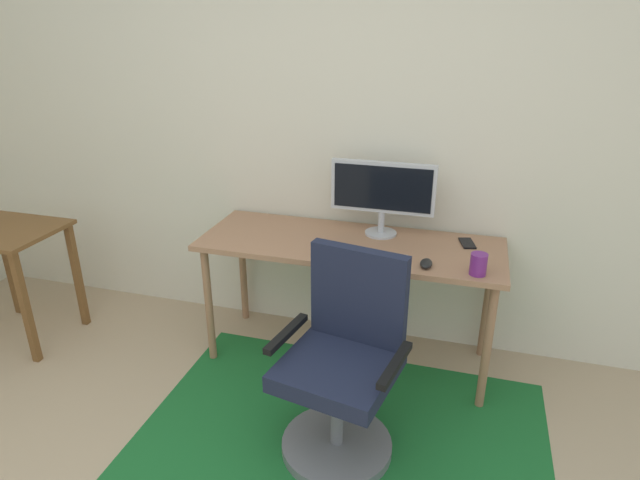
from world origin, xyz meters
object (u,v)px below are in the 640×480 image
desk (350,254)px  side_table (8,251)px  office_chair (343,373)px  coffee_cup (478,264)px  monitor (383,191)px  keyboard (364,257)px  cell_phone (467,243)px  computer_mouse (426,263)px

desk → side_table: (-2.03, -0.34, -0.09)m
office_chair → coffee_cup: bearing=52.4°
monitor → side_table: 2.26m
desk → keyboard: size_ratio=3.85×
coffee_cup → cell_phone: 0.37m
office_chair → cell_phone: bearing=71.2°
coffee_cup → side_table: 2.71m
keyboard → cell_phone: size_ratio=3.07×
cell_phone → side_table: bearing=175.5°
monitor → office_chair: (-0.00, -0.86, -0.60)m
monitor → computer_mouse: monitor is taller
monitor → cell_phone: (0.48, -0.01, -0.25)m
coffee_cup → desk: bearing=162.1°
keyboard → office_chair: office_chair is taller
computer_mouse → side_table: computer_mouse is taller
cell_phone → side_table: size_ratio=0.19×
keyboard → office_chair: 0.62m
keyboard → coffee_cup: size_ratio=4.02×
monitor → office_chair: bearing=-90.1°
monitor → computer_mouse: 0.52m
desk → computer_mouse: 0.48m
keyboard → side_table: 2.16m
keyboard → monitor: bearing=86.5°
keyboard → cell_phone: bearing=34.2°
monitor → keyboard: size_ratio=1.34×
monitor → cell_phone: 0.54m
computer_mouse → coffee_cup: (0.25, -0.02, 0.04)m
desk → cell_phone: cell_phone is taller
monitor → desk: bearing=-131.3°
desk → keyboard: keyboard is taller
computer_mouse → coffee_cup: bearing=-4.2°
monitor → office_chair: size_ratio=0.61×
computer_mouse → cell_phone: (0.19, 0.35, -0.01)m
monitor → keyboard: bearing=-93.5°
desk → coffee_cup: 0.72m
side_table → monitor: bearing=13.1°
desk → cell_phone: 0.64m
keyboard → cell_phone: 0.60m
cell_phone → office_chair: 1.03m
computer_mouse → office_chair: bearing=-120.6°
desk → cell_phone: bearing=13.4°
keyboard → computer_mouse: (0.31, -0.01, 0.01)m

